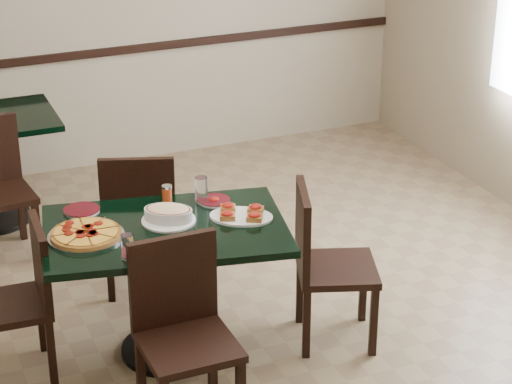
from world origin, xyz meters
name	(u,v)px	position (x,y,z in m)	size (l,w,h in m)	color
floor	(229,339)	(0.00, 0.00, 0.00)	(5.50, 5.50, 0.00)	olive
room_shell	(273,38)	(1.02, 1.73, 1.17)	(5.50, 5.50, 5.50)	silver
main_table	(167,258)	(-0.33, 0.02, 0.57)	(1.37, 1.02, 0.75)	black
chair_far	(140,215)	(-0.28, 0.69, 0.51)	(0.54, 0.54, 0.91)	black
chair_near	(182,323)	(-0.44, -0.54, 0.52)	(0.43, 0.43, 0.93)	black
chair_right	(322,258)	(0.47, -0.18, 0.50)	(0.54, 0.54, 0.90)	black
chair_left	(24,293)	(-1.06, 0.14, 0.46)	(0.41, 0.41, 0.83)	black
pepperoni_pizza	(86,234)	(-0.74, 0.07, 0.77)	(0.39, 0.39, 0.04)	silver
lasagna_casserole	(168,214)	(-0.30, 0.07, 0.80)	(0.30, 0.28, 0.09)	silver
bread_basket	(195,241)	(-0.27, -0.27, 0.79)	(0.24, 0.20, 0.09)	brown
bruschetta_platter	(241,214)	(0.07, -0.03, 0.77)	(0.41, 0.37, 0.05)	silver
side_plate_near	(141,254)	(-0.54, -0.23, 0.76)	(0.17, 0.17, 0.02)	silver
side_plate_far_r	(214,200)	(0.01, 0.21, 0.76)	(0.17, 0.17, 0.03)	silver
side_plate_far_l	(82,210)	(-0.68, 0.37, 0.76)	(0.19, 0.19, 0.02)	silver
napkin_setting	(153,251)	(-0.47, -0.21, 0.75)	(0.16, 0.16, 0.01)	white
water_glass_a	(201,190)	(-0.06, 0.23, 0.82)	(0.07, 0.07, 0.15)	white
water_glass_b	(128,248)	(-0.61, -0.25, 0.82)	(0.06, 0.06, 0.13)	white
pepper_shaker	(167,193)	(-0.23, 0.31, 0.80)	(0.06, 0.06, 0.09)	#A83111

